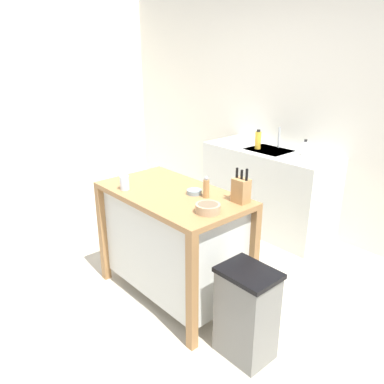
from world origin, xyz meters
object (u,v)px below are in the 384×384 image
Objects in this scene: bottle_hand_soap at (258,140)px; bowl_ceramic_wide at (208,208)px; knife_block at (241,190)px; kitchen_island at (173,239)px; bottle_spray_cleaner at (305,148)px; trash_bin at (246,313)px; sink_faucet at (279,137)px; bowl_ceramic_small at (194,192)px; drinking_cup at (125,183)px; pepper_grinder at (206,188)px.

bowl_ceramic_wide is at bearing -60.94° from bottle_hand_soap.
knife_block is 1.23× the size of bottle_hand_soap.
kitchen_island is 7.23× the size of bottle_spray_cleaner.
kitchen_island is 1.89× the size of trash_bin.
bottle_spray_cleaner is 0.80× the size of bottle_hand_soap.
sink_faucet is (-0.30, 1.71, 0.50)m from kitchen_island.
bowl_ceramic_small is 1.51m from bottle_hand_soap.
trash_bin is at bearing -51.61° from bottle_hand_soap.
bottle_spray_cleaner is (0.38, -0.08, -0.03)m from sink_faucet.
bowl_ceramic_small is at bearing 152.69° from bowl_ceramic_wide.
bowl_ceramic_small is 0.54m from drinking_cup.
bottle_spray_cleaner is at bearing 15.10° from bottle_hand_soap.
drinking_cup is at bearing -100.77° from bottle_spray_cleaner.
bottle_spray_cleaner is at bearing 114.01° from trash_bin.
bowl_ceramic_small is 0.12m from pepper_grinder.
drinking_cup is 0.17× the size of trash_bin.
knife_block is at bearing -62.21° from sink_faucet.
bottle_spray_cleaner is (-0.76, 1.71, 0.65)m from trash_bin.
sink_faucet is 0.24m from bottle_hand_soap.
bottle_hand_soap is at bearing 128.39° from trash_bin.
knife_block reaches higher than bottle_spray_cleaner.
kitchen_island is at bearing -79.91° from sink_faucet.
bottle_spray_cleaner reaches higher than kitchen_island.
bottle_hand_soap is at bearing -164.90° from bottle_spray_cleaner.
bottle_spray_cleaner is (-0.40, 1.40, -0.01)m from knife_block.
drinking_cup reaches higher than trash_bin.
kitchen_island reaches higher than trash_bin.
pepper_grinder is 0.73× the size of sink_faucet.
pepper_grinder is 1.52m from bottle_spray_cleaner.
bowl_ceramic_wide is 1.00× the size of bottle_spray_cleaner.
sink_faucet is 1.34× the size of bottle_spray_cleaner.
pepper_grinder is at bearing -64.37° from bottle_hand_soap.
bottle_hand_soap is at bearing 125.07° from knife_block.
kitchen_island is at bearing 39.95° from drinking_cup.
bowl_ceramic_wide is 1.74m from bottle_spray_cleaner.
trash_bin is 3.07× the size of bottle_hand_soap.
bowl_ceramic_wide is 0.80× the size of bottle_hand_soap.
pepper_grinder is at bearing 8.75° from bowl_ceramic_small.
bowl_ceramic_small is 1.68m from sink_faucet.
kitchen_island is 5.41× the size of sink_faucet.
pepper_grinder is at bearing 24.43° from kitchen_island.
bowl_ceramic_small is 0.69× the size of pepper_grinder.
bottle_hand_soap is (-0.89, 1.27, 0.01)m from knife_block.
bottle_hand_soap is (-0.87, 1.56, 0.07)m from bowl_ceramic_wide.
trash_bin is 2.12m from bottle_hand_soap.
kitchen_island is 10.76× the size of bowl_ceramic_small.
knife_block reaches higher than drinking_cup.
pepper_grinder is 0.89m from trash_bin.
trash_bin is 2.23m from sink_faucet.
bottle_spray_cleaner is at bearing 96.62° from pepper_grinder.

